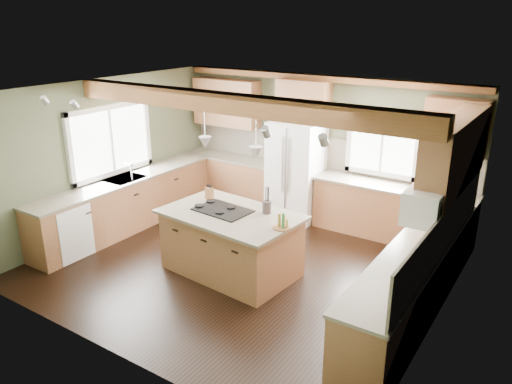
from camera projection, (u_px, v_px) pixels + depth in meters
The scene contains 37 objects.
floor at pixel (243, 265), 7.52m from camera, with size 5.60×5.60×0.00m, color black.
ceiling at pixel (241, 91), 6.66m from camera, with size 5.60×5.60×0.00m, color silver.
wall_back at pixel (321, 147), 9.06m from camera, with size 5.60×5.60×0.00m, color #4A523A.
wall_left at pixel (109, 155), 8.54m from camera, with size 5.00×5.00×0.00m, color #4A523A.
wall_right at pixel (445, 227), 5.64m from camera, with size 5.00×5.00×0.00m, color #4A523A.
ceiling_beam at pixel (231, 104), 6.51m from camera, with size 5.55×0.26×0.26m, color brown.
soffit_trim at pixel (322, 78), 8.56m from camera, with size 5.55×0.20×0.10m, color brown.
backsplash_back at pixel (320, 152), 9.07m from camera, with size 5.58×0.03×0.58m, color brown.
backsplash_right at pixel (444, 232), 5.71m from camera, with size 0.03×3.70×0.58m, color brown.
base_cab_back_left at pixel (232, 179), 10.04m from camera, with size 2.02×0.60×0.88m, color brown.
counter_back_left at pixel (232, 157), 9.88m from camera, with size 2.06×0.64×0.04m, color #4F463A.
base_cab_back_right at pixel (391, 213), 8.33m from camera, with size 2.62×0.60×0.88m, color brown.
counter_back_right at pixel (394, 187), 8.18m from camera, with size 2.66×0.64×0.04m, color #4F463A.
base_cab_left at pixel (127, 204), 8.71m from camera, with size 0.60×3.70×0.88m, color brown.
counter_left at pixel (125, 179), 8.56m from camera, with size 0.64×3.74×0.04m, color #4F463A.
base_cab_right at pixel (412, 284), 6.12m from camera, with size 0.60×3.70×0.88m, color brown.
counter_right at pixel (416, 251), 5.96m from camera, with size 0.64×3.74×0.04m, color #4F463A.
upper_cab_back_left at pixel (227, 103), 9.74m from camera, with size 1.40×0.35×0.90m, color brown.
upper_cab_over_fridge at pixel (303, 100), 8.79m from camera, with size 0.96×0.35×0.70m, color brown.
upper_cab_right at pixel (456, 152), 6.22m from camera, with size 0.35×2.20×0.90m, color brown.
upper_cab_back_corner at pixel (455, 128), 7.51m from camera, with size 0.90×0.35×0.90m, color brown.
window_left at pixel (110, 140), 8.49m from camera, with size 0.04×1.60×1.05m, color white.
window_back at pixel (383, 142), 8.36m from camera, with size 1.10×0.04×1.00m, color white.
sink at pixel (125, 179), 8.56m from camera, with size 0.50×0.65×0.03m, color #262628.
faucet at pixel (132, 173), 8.42m from camera, with size 0.02×0.02×0.28m, color #B2B2B7.
dishwasher at pixel (64, 230), 7.69m from camera, with size 0.60×0.60×0.84m, color white.
oven at pixel (373, 339), 5.10m from camera, with size 0.60×0.72×0.84m, color white.
microwave at pixel (427, 204), 5.63m from camera, with size 0.40×0.70×0.38m, color white.
pendant_left at pixel (205, 142), 6.99m from camera, with size 0.18×0.18×0.16m, color #B2B2B7.
pendant_right at pixel (256, 153), 6.46m from camera, with size 0.18×0.18×0.16m, color #B2B2B7.
refrigerator at pixel (296, 171), 9.05m from camera, with size 0.90×0.74×1.80m, color white.
island at pixel (231, 244), 7.20m from camera, with size 1.81×1.11×0.88m, color brown.
island_top at pixel (231, 215), 7.05m from camera, with size 1.93×1.23×0.04m, color #4F463A.
cooktop at pixel (223, 210), 7.13m from camera, with size 0.79×0.52×0.02m, color black.
knife_block at pixel (209, 193), 7.55m from camera, with size 0.11×0.08×0.19m, color brown.
utensil_crock at pixel (267, 207), 7.02m from camera, with size 0.13×0.13×0.18m, color #3D3430.
bottle_tray at pixel (281, 221), 6.51m from camera, with size 0.23×0.23×0.21m, color brown, non-canonical shape.
Camera 1 is at (3.87, -5.50, 3.55)m, focal length 35.00 mm.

